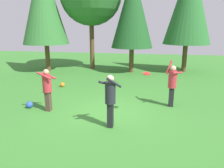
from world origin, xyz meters
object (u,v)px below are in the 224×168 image
tree_right (189,1)px  tree_far_left (43,2)px  ball_white (46,91)px  frisbee (147,74)px  person_bystander (47,86)px  person_catcher (110,97)px  person_thrower (172,82)px  ball_blue (29,105)px  tree_center (133,10)px  ball_orange (62,85)px

tree_right → tree_far_left: 10.28m
ball_white → tree_far_left: (-2.53, 5.40, 4.86)m
frisbee → person_bystander: bearing=-177.3°
person_catcher → frisbee: (1.10, 1.15, 0.56)m
person_thrower → person_catcher: (-2.13, -2.39, 0.02)m
ball_blue → tree_far_left: 9.38m
tree_center → tree_far_left: (-6.28, -0.67, 0.54)m
person_thrower → tree_center: tree_center is taller
person_catcher → ball_orange: person_catcher is taller
frisbee → tree_far_left: bearing=135.6°
person_thrower → ball_white: bearing=-57.9°
person_bystander → person_thrower: bearing=13.7°
person_thrower → ball_blue: (-5.73, -1.28, -0.90)m
person_catcher → tree_center: size_ratio=0.25×
person_bystander → ball_blue: size_ratio=6.12×
ball_blue → tree_center: (3.38, 8.18, 4.27)m
tree_right → ball_blue: bearing=-128.4°
ball_blue → tree_center: 9.83m
person_thrower → person_bystander: person_thrower is taller
person_catcher → tree_right: bearing=24.1°
tree_center → person_thrower: bearing=-71.1°
person_bystander → ball_white: (-1.30, 2.24, -0.90)m
person_catcher → person_thrower: bearing=1.9°
ball_white → tree_right: (7.62, 7.04, 4.89)m
ball_orange → tree_right: 10.49m
ball_orange → tree_far_left: bearing=124.8°
ball_blue → person_bystander: bearing=-7.9°
frisbee → ball_blue: 4.93m
tree_center → tree_right: tree_right is taller
ball_white → tree_right: tree_right is taller
ball_blue → tree_center: tree_center is taller
person_thrower → tree_far_left: tree_far_left is taller
ball_orange → tree_right: size_ratio=0.03×
ball_blue → ball_orange: ball_blue is taller
frisbee → ball_white: frisbee is taller
ball_blue → ball_orange: size_ratio=1.08×
ball_orange → tree_center: size_ratio=0.04×
person_catcher → ball_orange: bearing=82.7°
ball_orange → tree_center: (3.36, 4.86, 4.29)m
ball_white → ball_orange: bearing=72.0°
ball_orange → tree_right: tree_right is taller
frisbee → ball_white: (-5.08, 2.06, -1.52)m
person_catcher → tree_center: tree_center is taller
person_catcher → ball_white: size_ratio=8.84×
ball_blue → tree_far_left: tree_far_left is taller
ball_orange → ball_white: (-0.39, -1.21, -0.03)m
ball_blue → tree_center: size_ratio=0.04×
person_catcher → tree_center: bearing=45.0°
person_thrower → person_bystander: size_ratio=1.14×
person_catcher → tree_right: tree_right is taller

